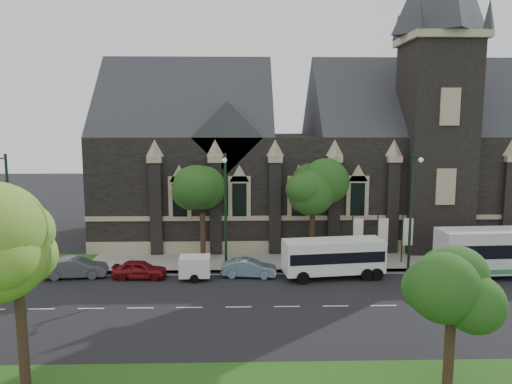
{
  "coord_description": "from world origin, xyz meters",
  "views": [
    {
      "loc": [
        -2.68,
        -28.73,
        11.27
      ],
      "look_at": [
        -1.76,
        6.0,
        6.29
      ],
      "focal_mm": 34.29,
      "sensor_mm": 36.0,
      "label": 1
    }
  ],
  "objects_px": {
    "street_lamp_far": "(8,207)",
    "box_trailer": "(195,266)",
    "tree_walk_right": "(315,189)",
    "sedan": "(249,268)",
    "car_far_grey": "(76,268)",
    "banner_flag_right": "(406,235)",
    "tree_walk_left": "(205,191)",
    "banner_flag_center": "(381,235)",
    "street_lamp_mid": "(225,206)",
    "car_far_red": "(140,269)",
    "tree_park_east": "(455,283)",
    "banner_flag_left": "(356,235)",
    "tree_park_near": "(24,240)",
    "shuttle_bus": "(334,256)",
    "street_lamp_near": "(412,205)"
  },
  "relations": [
    {
      "from": "tree_walk_right",
      "to": "banner_flag_left",
      "type": "xyz_separation_m",
      "value": [
        3.08,
        -1.71,
        -3.43
      ]
    },
    {
      "from": "banner_flag_right",
      "to": "car_far_grey",
      "type": "height_order",
      "value": "banner_flag_right"
    },
    {
      "from": "tree_park_near",
      "to": "banner_flag_right",
      "type": "xyz_separation_m",
      "value": [
        22.06,
        17.77,
        -4.03
      ]
    },
    {
      "from": "tree_park_near",
      "to": "street_lamp_near",
      "type": "distance_m",
      "value": 26.97
    },
    {
      "from": "street_lamp_far",
      "to": "box_trailer",
      "type": "relative_size",
      "value": 2.83
    },
    {
      "from": "box_trailer",
      "to": "banner_flag_left",
      "type": "bearing_deg",
      "value": 14.72
    },
    {
      "from": "tree_park_east",
      "to": "street_lamp_far",
      "type": "bearing_deg",
      "value": 147.9
    },
    {
      "from": "tree_walk_left",
      "to": "sedan",
      "type": "xyz_separation_m",
      "value": [
        3.53,
        -4.75,
        -5.08
      ]
    },
    {
      "from": "tree_walk_left",
      "to": "street_lamp_far",
      "type": "relative_size",
      "value": 0.85
    },
    {
      "from": "banner_flag_right",
      "to": "car_far_grey",
      "type": "distance_m",
      "value": 25.43
    },
    {
      "from": "street_lamp_mid",
      "to": "banner_flag_center",
      "type": "distance_m",
      "value": 12.73
    },
    {
      "from": "street_lamp_near",
      "to": "banner_flag_right",
      "type": "xyz_separation_m",
      "value": [
        0.29,
        1.91,
        -2.73
      ]
    },
    {
      "from": "tree_walk_right",
      "to": "car_far_grey",
      "type": "relative_size",
      "value": 1.76
    },
    {
      "from": "tree_walk_right",
      "to": "tree_walk_left",
      "type": "xyz_separation_m",
      "value": [
        -9.01,
        -0.01,
        -0.08
      ]
    },
    {
      "from": "banner_flag_center",
      "to": "car_far_red",
      "type": "bearing_deg",
      "value": -170.25
    },
    {
      "from": "tree_walk_left",
      "to": "car_far_red",
      "type": "xyz_separation_m",
      "value": [
        -4.44,
        -4.89,
        -5.06
      ]
    },
    {
      "from": "tree_park_east",
      "to": "banner_flag_left",
      "type": "height_order",
      "value": "tree_park_east"
    },
    {
      "from": "shuttle_bus",
      "to": "tree_walk_right",
      "type": "bearing_deg",
      "value": 90.19
    },
    {
      "from": "tree_walk_left",
      "to": "banner_flag_right",
      "type": "xyz_separation_m",
      "value": [
        16.08,
        -1.7,
        -3.35
      ]
    },
    {
      "from": "tree_walk_right",
      "to": "car_far_grey",
      "type": "height_order",
      "value": "tree_walk_right"
    },
    {
      "from": "tree_park_near",
      "to": "box_trailer",
      "type": "height_order",
      "value": "tree_park_near"
    },
    {
      "from": "banner_flag_center",
      "to": "car_far_red",
      "type": "xyz_separation_m",
      "value": [
        -18.53,
        -3.18,
        -1.71
      ]
    },
    {
      "from": "banner_flag_right",
      "to": "sedan",
      "type": "bearing_deg",
      "value": -166.35
    },
    {
      "from": "street_lamp_far",
      "to": "tree_walk_right",
      "type": "bearing_deg",
      "value": 8.86
    },
    {
      "from": "car_far_red",
      "to": "box_trailer",
      "type": "bearing_deg",
      "value": -92.15
    },
    {
      "from": "tree_park_east",
      "to": "tree_walk_left",
      "type": "height_order",
      "value": "tree_walk_left"
    },
    {
      "from": "street_lamp_far",
      "to": "car_far_grey",
      "type": "distance_m",
      "value": 6.78
    },
    {
      "from": "street_lamp_near",
      "to": "car_far_red",
      "type": "bearing_deg",
      "value": -176.39
    },
    {
      "from": "banner_flag_right",
      "to": "car_far_red",
      "type": "xyz_separation_m",
      "value": [
        -20.53,
        -3.18,
        -1.71
      ]
    },
    {
      "from": "street_lamp_far",
      "to": "car_far_grey",
      "type": "relative_size",
      "value": 2.03
    },
    {
      "from": "tree_walk_right",
      "to": "sedan",
      "type": "height_order",
      "value": "tree_walk_right"
    },
    {
      "from": "street_lamp_mid",
      "to": "car_far_grey",
      "type": "relative_size",
      "value": 2.03
    },
    {
      "from": "banner_flag_right",
      "to": "street_lamp_mid",
      "type": "bearing_deg",
      "value": -172.4
    },
    {
      "from": "car_far_grey",
      "to": "banner_flag_right",
      "type": "bearing_deg",
      "value": -89.03
    },
    {
      "from": "tree_park_near",
      "to": "banner_flag_right",
      "type": "height_order",
      "value": "tree_park_near"
    },
    {
      "from": "tree_walk_left",
      "to": "banner_flag_left",
      "type": "bearing_deg",
      "value": -8.02
    },
    {
      "from": "car_far_red",
      "to": "street_lamp_far",
      "type": "bearing_deg",
      "value": 85.25
    },
    {
      "from": "street_lamp_near",
      "to": "box_trailer",
      "type": "bearing_deg",
      "value": -174.28
    },
    {
      "from": "street_lamp_far",
      "to": "shuttle_bus",
      "type": "bearing_deg",
      "value": -3.48
    },
    {
      "from": "banner_flag_center",
      "to": "car_far_grey",
      "type": "relative_size",
      "value": 0.9
    },
    {
      "from": "car_far_red",
      "to": "car_far_grey",
      "type": "relative_size",
      "value": 0.89
    },
    {
      "from": "tree_park_east",
      "to": "car_far_red",
      "type": "relative_size",
      "value": 1.6
    },
    {
      "from": "tree_park_east",
      "to": "box_trailer",
      "type": "xyz_separation_m",
      "value": [
        -12.35,
        14.8,
        -3.66
      ]
    },
    {
      "from": "tree_park_near",
      "to": "street_lamp_near",
      "type": "relative_size",
      "value": 0.95
    },
    {
      "from": "box_trailer",
      "to": "street_lamp_far",
      "type": "bearing_deg",
      "value": 172.22
    },
    {
      "from": "tree_walk_left",
      "to": "street_lamp_mid",
      "type": "distance_m",
      "value": 4.08
    },
    {
      "from": "tree_park_near",
      "to": "shuttle_bus",
      "type": "xyz_separation_m",
      "value": [
        15.66,
        14.41,
        -4.8
      ]
    },
    {
      "from": "tree_walk_right",
      "to": "car_far_grey",
      "type": "bearing_deg",
      "value": -165.8
    },
    {
      "from": "street_lamp_mid",
      "to": "banner_flag_left",
      "type": "distance_m",
      "value": 10.81
    },
    {
      "from": "banner_flag_right",
      "to": "shuttle_bus",
      "type": "height_order",
      "value": "banner_flag_right"
    }
  ]
}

